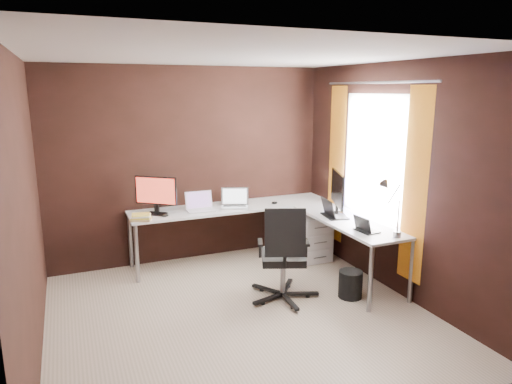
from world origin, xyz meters
TOP-DOWN VIEW (x-y plane):
  - room at (0.34, 0.07)m, footprint 3.60×3.60m
  - desk at (0.84, 1.04)m, footprint 2.65×2.25m
  - drawer_pedestal at (1.43, 1.15)m, footprint 0.42×0.50m
  - monitor_left at (-0.51, 1.49)m, footprint 0.44×0.35m
  - monitor_right at (1.48, 0.62)m, footprint 0.26×0.60m
  - laptop_white at (0.02, 1.47)m, footprint 0.35×0.25m
  - laptop_silver at (0.49, 1.47)m, footprint 0.42×0.36m
  - laptop_black_big at (1.38, 0.56)m, footprint 0.29×0.37m
  - laptop_black_small at (1.39, -0.07)m, footprint 0.20×0.26m
  - book_stack at (-0.73, 1.30)m, footprint 0.28×0.25m
  - mouse_left at (-0.45, 1.33)m, footprint 0.11×0.09m
  - mouse_corner at (1.01, 1.39)m, footprint 0.10×0.07m
  - desk_lamp at (1.52, -0.28)m, footprint 0.19×0.22m
  - office_chair at (0.56, 0.18)m, footprint 0.59×0.62m
  - wastebasket at (1.25, -0.05)m, footprint 0.34×0.34m

SIDE VIEW (x-z plane):
  - wastebasket at x=1.25m, z-range 0.00..0.30m
  - drawer_pedestal at x=1.43m, z-range 0.00..0.60m
  - office_chair at x=0.56m, z-range -0.22..0.83m
  - desk at x=0.84m, z-range 0.31..1.04m
  - mouse_corner at x=1.01m, z-range 0.73..0.76m
  - mouse_left at x=-0.45m, z-range 0.73..0.77m
  - book_stack at x=-0.73m, z-range 0.73..0.80m
  - laptop_black_small at x=1.39m, z-range 0.68..0.85m
  - laptop_black_big at x=1.38m, z-range 0.67..0.89m
  - laptop_white at x=0.02m, z-range 0.67..0.89m
  - laptop_silver at x=0.49m, z-range 0.66..0.90m
  - monitor_left at x=-0.51m, z-range 0.76..1.22m
  - monitor_right at x=1.48m, z-range 0.76..1.29m
  - desk_lamp at x=1.52m, z-range 0.81..1.40m
  - room at x=0.34m, z-range 0.03..2.53m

